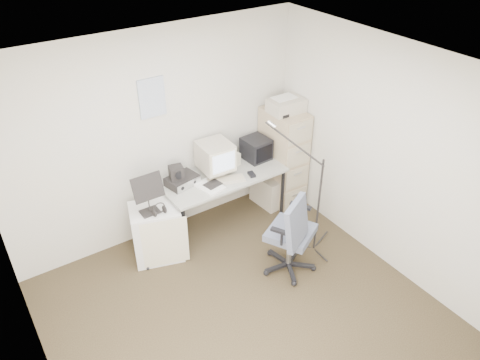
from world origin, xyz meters
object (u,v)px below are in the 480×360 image
office_chair (291,231)px  side_cart (157,232)px  desk (223,199)px  filing_cabinet (283,157)px

office_chair → side_cart: size_ratio=1.58×
desk → office_chair: (0.17, -1.10, 0.16)m
filing_cabinet → side_cart: size_ratio=1.94×
office_chair → side_cart: bearing=109.7°
office_chair → desk: bearing=70.8°
desk → side_cart: size_ratio=2.24×
filing_cabinet → office_chair: filing_cabinet is taller
desk → side_cart: desk is taller
desk → office_chair: bearing=-81.0°
side_cart → office_chair: bearing=-24.9°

